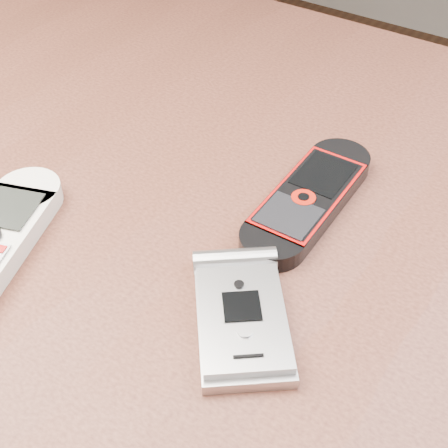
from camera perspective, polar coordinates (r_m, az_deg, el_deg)
table at (r=0.57m, az=-0.42°, el=-8.34°), size 1.20×0.80×0.75m
nokia_black_red at (r=0.51m, az=7.74°, el=2.36°), size 0.05×0.17×0.02m
motorola_razr at (r=0.42m, az=1.67°, el=-8.52°), size 0.12×0.13×0.02m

